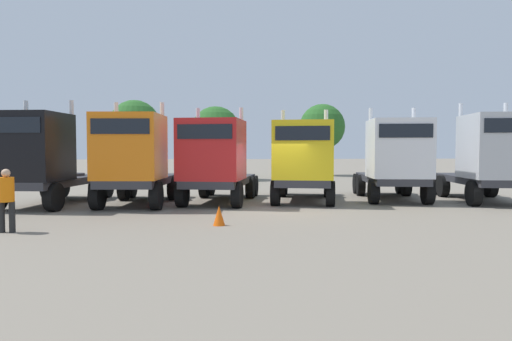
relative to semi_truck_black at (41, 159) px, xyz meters
The scene contains 12 objects.
ground 9.42m from the semi_truck_black, 11.09° to the right, with size 200.00×200.00×0.00m, color gray.
semi_truck_black is the anchor object (origin of this frame).
semi_truck_orange 3.61m from the semi_truck_black, ahead, with size 3.21×5.98×4.22m.
semi_truck_red 6.84m from the semi_truck_black, ahead, with size 3.90×6.31×4.07m.
semi_truck_yellow 10.58m from the semi_truck_black, ahead, with size 3.91×6.33×4.03m.
semi_truck_white 14.66m from the semi_truck_black, ahead, with size 3.62×6.20×4.14m.
semi_truck_silver 18.40m from the semi_truck_black, ahead, with size 3.67×6.38×4.31m.
visitor_in_hivis 5.72m from the semi_truck_black, 79.96° to the right, with size 0.45×0.44×1.74m.
traffic_cone_near 8.63m from the semi_truck_black, 37.12° to the right, with size 0.36×0.36×0.59m, color #F2590C.
oak_far_left 16.32m from the semi_truck_black, 85.34° to the left, with size 3.78×3.78×6.02m.
oak_far_centre 17.49m from the semi_truck_black, 65.02° to the left, with size 3.79×3.79×5.59m.
oak_far_right 26.70m from the semi_truck_black, 50.37° to the left, with size 4.03×4.03×6.37m.
Camera 1 is at (-2.81, -16.59, 2.23)m, focal length 31.37 mm.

